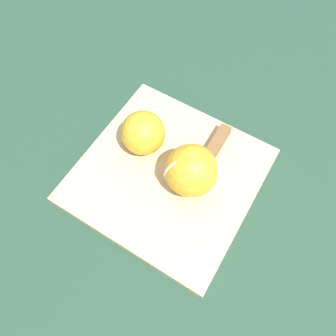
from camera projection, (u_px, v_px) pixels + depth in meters
name	position (u px, v px, depth m)	size (l,w,h in m)	color
ground_plane	(168.00, 178.00, 0.60)	(4.00, 4.00, 0.00)	#1E3828
cutting_board	(168.00, 176.00, 0.59)	(0.34, 0.33, 0.02)	tan
apple_half_left	(143.00, 133.00, 0.57)	(0.08, 0.08, 0.08)	gold
apple_half_right	(191.00, 171.00, 0.53)	(0.09, 0.09, 0.09)	gold
knife	(216.00, 145.00, 0.59)	(0.03, 0.15, 0.02)	silver
apple_slice	(207.00, 173.00, 0.57)	(0.06, 0.06, 0.01)	beige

